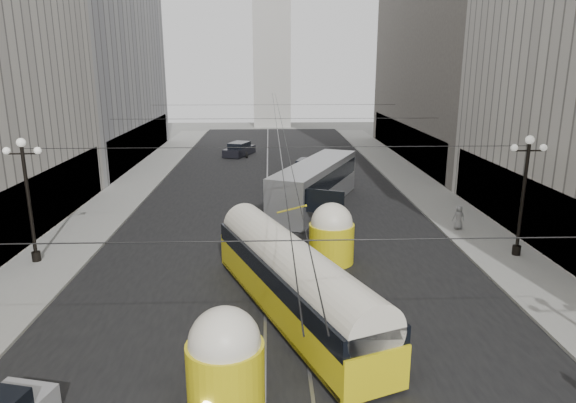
{
  "coord_description": "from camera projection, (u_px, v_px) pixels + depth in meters",
  "views": [
    {
      "loc": [
        -0.51,
        -7.27,
        9.95
      ],
      "look_at": [
        0.26,
        13.91,
        4.29
      ],
      "focal_mm": 32.0,
      "sensor_mm": 36.0,
      "label": 1
    }
  ],
  "objects": [
    {
      "name": "distant_tower",
      "position": [
        272.0,
        33.0,
        82.99
      ],
      "size": [
        6.0,
        6.0,
        31.36
      ],
      "color": "#B2AFA8",
      "rests_on": "ground"
    },
    {
      "name": "pedestrian_sidewalk_right",
      "position": [
        459.0,
        217.0,
        31.48
      ],
      "size": [
        0.74,
        0.46,
        1.5
      ],
      "primitive_type": "imported",
      "rotation": [
        0.0,
        0.0,
        3.12
      ],
      "color": "gray",
      "rests_on": "sidewalk_right"
    },
    {
      "name": "sidewalk_left",
      "position": [
        136.0,
        184.0,
        43.92
      ],
      "size": [
        4.0,
        72.0,
        0.15
      ],
      "primitive_type": "cube",
      "color": "gray",
      "rests_on": "ground"
    },
    {
      "name": "streetcar",
      "position": [
        293.0,
        279.0,
        20.72
      ],
      "size": [
        6.84,
        13.9,
        3.23
      ],
      "color": "gold",
      "rests_on": "ground"
    },
    {
      "name": "lamppost_left_mid",
      "position": [
        28.0,
        193.0,
        25.57
      ],
      "size": [
        1.86,
        0.44,
        6.37
      ],
      "color": "black",
      "rests_on": "sidewalk_left"
    },
    {
      "name": "sidewalk_right",
      "position": [
        413.0,
        182.0,
        44.76
      ],
      "size": [
        4.0,
        72.0,
        0.15
      ],
      "primitive_type": "cube",
      "color": "gray",
      "rests_on": "ground"
    },
    {
      "name": "city_bus",
      "position": [
        316.0,
        183.0,
        36.87
      ],
      "size": [
        7.4,
        13.02,
        3.19
      ],
      "color": "gray",
      "rests_on": "ground"
    },
    {
      "name": "lamppost_right_mid",
      "position": [
        524.0,
        189.0,
        26.46
      ],
      "size": [
        1.86,
        0.44,
        6.37
      ],
      "color": "black",
      "rests_on": "sidewalk_right"
    },
    {
      "name": "building_right_far",
      "position": [
        469.0,
        1.0,
        52.44
      ],
      "size": [
        12.6,
        32.6,
        32.6
      ],
      "color": "#514C47",
      "rests_on": "ground"
    },
    {
      "name": "road",
      "position": [
        276.0,
        194.0,
        40.98
      ],
      "size": [
        20.0,
        85.0,
        0.02
      ],
      "primitive_type": "cube",
      "color": "black",
      "rests_on": "ground"
    },
    {
      "name": "catenary",
      "position": [
        278.0,
        121.0,
        38.5
      ],
      "size": [
        25.0,
        72.0,
        0.23
      ],
      "color": "black",
      "rests_on": "ground"
    },
    {
      "name": "sedan_white_far",
      "position": [
        306.0,
        166.0,
        48.98
      ],
      "size": [
        2.8,
        4.28,
        1.25
      ],
      "color": "silver",
      "rests_on": "ground"
    },
    {
      "name": "building_left_far",
      "position": [
        75.0,
        20.0,
        51.56
      ],
      "size": [
        12.6,
        28.6,
        28.6
      ],
      "color": "#999999",
      "rests_on": "ground"
    },
    {
      "name": "rail_left",
      "position": [
        267.0,
        194.0,
        40.96
      ],
      "size": [
        0.12,
        85.0,
        0.04
      ],
      "primitive_type": "cube",
      "color": "gray",
      "rests_on": "ground"
    },
    {
      "name": "sedan_dark_far",
      "position": [
        239.0,
        150.0,
        57.94
      ],
      "size": [
        3.58,
        5.21,
        1.52
      ],
      "color": "black",
      "rests_on": "ground"
    },
    {
      "name": "rail_right",
      "position": [
        286.0,
        193.0,
        41.01
      ],
      "size": [
        0.12,
        85.0,
        0.04
      ],
      "primitive_type": "cube",
      "color": "gray",
      "rests_on": "ground"
    }
  ]
}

